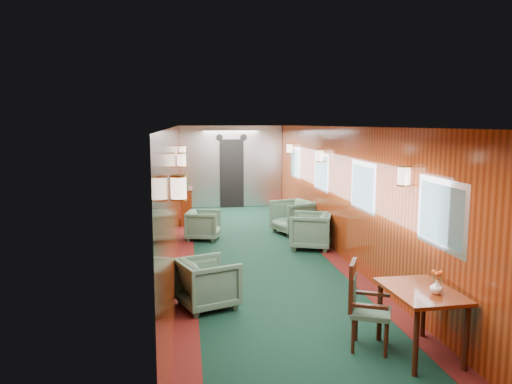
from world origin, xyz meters
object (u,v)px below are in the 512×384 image
at_px(dining_table, 421,300).
at_px(credenza, 186,205).
at_px(armchair_left_far, 204,225).
at_px(side_chair, 363,302).
at_px(armchair_right_far, 293,217).
at_px(armchair_left_near, 208,283).
at_px(armchair_right_near, 311,231).

height_order(dining_table, credenza, credenza).
relative_size(credenza, armchair_left_far, 1.66).
bearing_deg(side_chair, dining_table, 0.68).
bearing_deg(armchair_right_far, armchair_left_far, -101.62).
xyz_separation_m(dining_table, armchair_left_near, (-2.17, 1.72, -0.27)).
bearing_deg(side_chair, credenza, 129.37).
height_order(armchair_left_far, armchair_right_far, armchair_right_far).
bearing_deg(credenza, side_chair, -75.53).
bearing_deg(dining_table, armchair_left_far, 107.65).
relative_size(credenza, armchair_left_near, 1.56).
xyz_separation_m(armchair_left_near, armchair_left_far, (0.08, 3.98, -0.02)).
bearing_deg(armchair_right_far, dining_table, -20.19).
height_order(dining_table, side_chair, side_chair).
height_order(dining_table, armchair_right_far, armchair_right_far).
xyz_separation_m(armchair_left_far, armchair_right_near, (2.07, -1.07, 0.04)).
bearing_deg(credenza, armchair_left_near, -87.29).
bearing_deg(side_chair, armchair_right_far, 110.15).
xyz_separation_m(armchair_right_near, armchair_right_far, (-0.05, 1.39, 0.02)).
relative_size(side_chair, armchair_right_near, 1.24).
height_order(armchair_left_near, armchair_left_far, armchair_left_near).
xyz_separation_m(side_chair, armchair_left_near, (-1.62, 1.47, -0.19)).
bearing_deg(dining_table, armchair_right_far, 88.17).
bearing_deg(armchair_left_near, credenza, -18.30).
distance_m(credenza, armchair_right_far, 2.87).
relative_size(side_chair, credenza, 0.85).
distance_m(side_chair, armchair_right_far, 5.80).
distance_m(side_chair, credenza, 7.61).
height_order(credenza, armchair_left_near, credenza).
bearing_deg(dining_table, credenza, 105.34).
height_order(credenza, armchair_right_far, credenza).
bearing_deg(side_chair, armchair_left_far, 130.67).
bearing_deg(credenza, armchair_right_far, -33.83).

